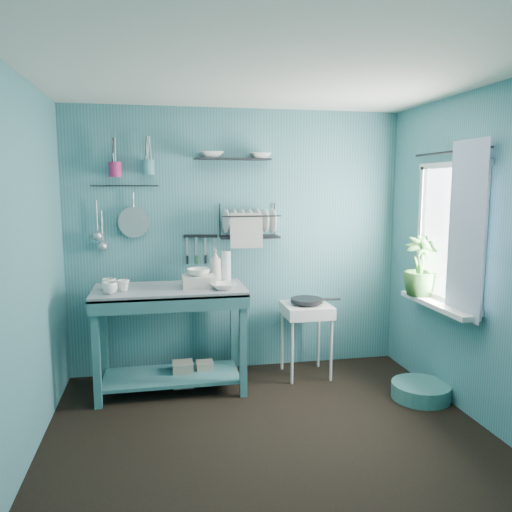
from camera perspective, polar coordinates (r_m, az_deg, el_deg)
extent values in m
plane|color=black|center=(3.75, 1.85, -20.39)|extent=(3.20, 3.20, 0.00)
plane|color=silver|center=(3.37, 2.05, 20.27)|extent=(3.20, 3.20, 0.00)
plane|color=#3B7278|center=(4.80, -2.07, 1.64)|extent=(3.20, 0.00, 3.20)
plane|color=#3B7278|center=(1.94, 12.00, -8.15)|extent=(3.20, 0.00, 3.20)
plane|color=#3B7278|center=(3.37, -25.64, -1.90)|extent=(0.00, 3.00, 3.00)
plane|color=#3B7278|center=(4.01, 24.82, -0.37)|extent=(0.00, 3.00, 3.00)
cube|color=#356C6F|center=(4.48, -9.71, -9.33)|extent=(1.30, 0.67, 0.91)
imported|color=white|center=(4.22, -16.36, -3.54)|extent=(0.12, 0.12, 0.10)
imported|color=white|center=(4.31, -14.91, -3.27)|extent=(0.14, 0.14, 0.09)
imported|color=white|center=(4.38, -16.43, -3.13)|extent=(0.17, 0.17, 0.10)
cube|color=beige|center=(4.35, -6.56, -2.90)|extent=(0.28, 0.22, 0.10)
imported|color=white|center=(4.33, -6.58, -1.85)|extent=(0.20, 0.19, 0.06)
imported|color=beige|center=(4.56, -4.67, -1.08)|extent=(0.12, 0.12, 0.30)
cylinder|color=silver|center=(4.59, -3.45, -1.13)|extent=(0.09, 0.09, 0.28)
imported|color=white|center=(4.24, -3.72, -3.45)|extent=(0.22, 0.22, 0.05)
cube|color=silver|center=(4.79, 5.74, -9.51)|extent=(0.51, 0.51, 0.69)
cylinder|color=black|center=(4.69, 5.81, -5.06)|extent=(0.30, 0.30, 0.03)
cube|color=black|center=(4.72, -6.36, 2.28)|extent=(0.32, 0.07, 0.03)
cube|color=black|center=(4.67, -0.77, 4.05)|extent=(0.56, 0.27, 0.32)
cube|color=black|center=(4.67, -2.68, 11.01)|extent=(0.71, 0.23, 0.01)
imported|color=white|center=(4.65, -5.17, 11.67)|extent=(0.24, 0.24, 0.06)
imported|color=white|center=(4.72, 0.51, 11.41)|extent=(0.21, 0.21, 0.05)
cylinder|color=#AD205A|center=(4.65, -15.80, 9.49)|extent=(0.11, 0.11, 0.13)
cylinder|color=teal|center=(4.64, -12.22, 9.88)|extent=(0.11, 0.11, 0.13)
cylinder|color=#A9ADB1|center=(4.68, -13.78, 3.79)|extent=(0.28, 0.03, 0.28)
cylinder|color=#A9ADB1|center=(4.71, -17.73, 4.27)|extent=(0.01, 0.01, 0.30)
cylinder|color=#A9ADB1|center=(4.72, -17.20, 3.14)|extent=(0.01, 0.01, 0.30)
cylinder|color=black|center=(4.69, -14.78, 7.76)|extent=(0.60, 0.01, 0.01)
plane|color=white|center=(4.36, 21.33, 2.42)|extent=(0.00, 1.10, 1.10)
cube|color=silver|center=(4.40, 20.00, -5.24)|extent=(0.16, 0.95, 0.04)
plane|color=silver|center=(4.07, 22.84, 2.69)|extent=(0.00, 1.35, 1.35)
cylinder|color=black|center=(4.32, 21.26, 11.02)|extent=(0.02, 1.05, 0.02)
imported|color=#2D5B24|center=(4.58, 18.26, -1.10)|extent=(0.37, 0.37, 0.52)
cube|color=gray|center=(4.64, -8.35, -13.20)|extent=(0.18, 0.18, 0.22)
cube|color=gray|center=(4.69, -5.86, -13.08)|extent=(0.15, 0.15, 0.20)
cylinder|color=teal|center=(4.58, 18.31, -14.43)|extent=(0.49, 0.49, 0.13)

